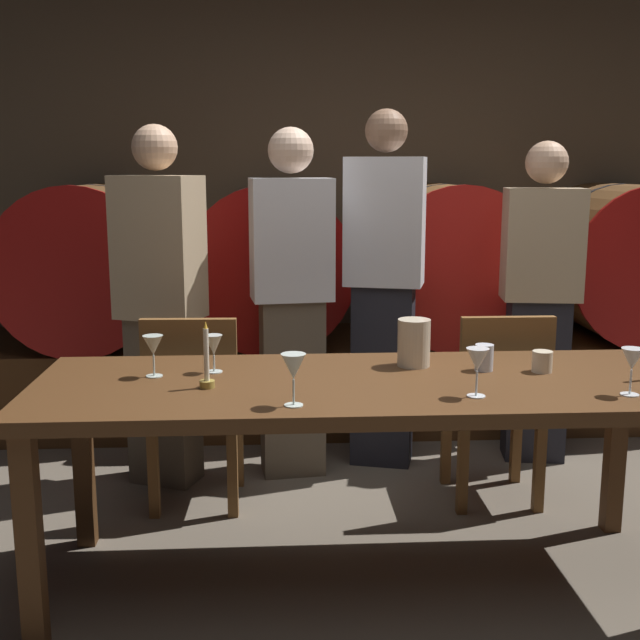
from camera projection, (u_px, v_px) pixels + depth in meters
name	position (u px, v px, depth m)	size (l,w,h in m)	color
ground_plane	(425.00, 606.00, 2.74)	(8.21, 8.21, 0.00)	brown
back_wall	(352.00, 176.00, 5.08)	(6.31, 0.24, 2.89)	brown
barrel_shelf	(360.00, 378.00, 4.77)	(5.68, 0.90, 0.50)	#4C2D16
wine_barrel_far_left	(93.00, 264.00, 4.54)	(0.91, 0.95, 0.91)	#513319
wine_barrel_center_left	(270.00, 263.00, 4.60)	(0.91, 0.95, 0.91)	#513319
wine_barrel_center_right	(444.00, 261.00, 4.66)	(0.91, 0.95, 0.91)	brown
wine_barrel_far_right	(619.00, 260.00, 4.72)	(0.91, 0.95, 0.91)	brown
dining_table	(365.00, 400.00, 2.79)	(2.32, 0.82, 0.76)	#4C2D16
chair_left	(194.00, 402.00, 3.45)	(0.41, 0.41, 0.88)	brown
chair_right	(498.00, 399.00, 3.49)	(0.40, 0.40, 0.88)	brown
guest_far_left	(161.00, 305.00, 3.69)	(0.44, 0.36, 1.69)	brown
guest_center_left	(292.00, 301.00, 3.80)	(0.41, 0.29, 1.68)	brown
guest_center_right	(384.00, 287.00, 3.93)	(0.43, 0.33, 1.77)	black
guest_far_right	(540.00, 301.00, 4.01)	(0.41, 0.29, 1.63)	black
candle_left	(207.00, 369.00, 2.66)	(0.05, 0.05, 0.23)	olive
pitcher	(414.00, 343.00, 2.96)	(0.12, 0.12, 0.18)	beige
wine_glass_far_left	(153.00, 347.00, 2.80)	(0.07, 0.07, 0.15)	silver
wine_glass_left	(214.00, 346.00, 2.86)	(0.07, 0.07, 0.14)	silver
wine_glass_center	(293.00, 368.00, 2.45)	(0.08, 0.08, 0.17)	silver
wine_glass_right	(477.00, 361.00, 2.55)	(0.07, 0.07, 0.16)	white
wine_glass_far_right	(632.00, 361.00, 2.57)	(0.07, 0.07, 0.16)	white
cup_left	(484.00, 358.00, 2.90)	(0.07, 0.07, 0.10)	silver
cup_right	(542.00, 362.00, 2.88)	(0.07, 0.07, 0.08)	beige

